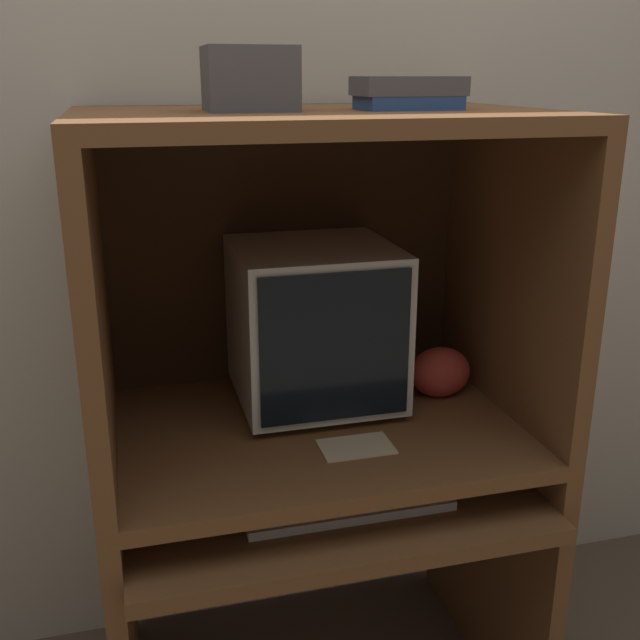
# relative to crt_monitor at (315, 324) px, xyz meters

# --- Properties ---
(wall_back) EXTENTS (6.00, 0.06, 2.60)m
(wall_back) POSITION_rel_crt_monitor_xyz_m (-0.03, 0.28, 0.33)
(wall_back) COLOR beige
(wall_back) RESTS_ON ground_plane
(desk_base) EXTENTS (0.99, 0.73, 0.65)m
(desk_base) POSITION_rel_crt_monitor_xyz_m (-0.03, -0.17, -0.56)
(desk_base) COLOR brown
(desk_base) RESTS_ON ground_plane
(desk_monitor_shelf) EXTENTS (0.99, 0.68, 0.12)m
(desk_monitor_shelf) POSITION_rel_crt_monitor_xyz_m (-0.03, -0.12, -0.23)
(desk_monitor_shelf) COLOR brown
(desk_monitor_shelf) RESTS_ON desk_base
(hutch_upper) EXTENTS (0.99, 0.68, 0.71)m
(hutch_upper) POSITION_rel_crt_monitor_xyz_m (-0.03, -0.08, 0.26)
(hutch_upper) COLOR brown
(hutch_upper) RESTS_ON desk_monitor_shelf
(crt_monitor) EXTENTS (0.38, 0.38, 0.40)m
(crt_monitor) POSITION_rel_crt_monitor_xyz_m (0.00, 0.00, 0.00)
(crt_monitor) COLOR beige
(crt_monitor) RESTS_ON desk_monitor_shelf
(keyboard) EXTENTS (0.45, 0.17, 0.03)m
(keyboard) POSITION_rel_crt_monitor_xyz_m (-0.01, -0.30, -0.31)
(keyboard) COLOR beige
(keyboard) RESTS_ON desk_base
(mouse) EXTENTS (0.08, 0.05, 0.03)m
(mouse) POSITION_rel_crt_monitor_xyz_m (0.28, -0.31, -0.30)
(mouse) COLOR black
(mouse) RESTS_ON desk_base
(snack_bag) EXTENTS (0.16, 0.12, 0.13)m
(snack_bag) POSITION_rel_crt_monitor_xyz_m (0.32, -0.05, -0.14)
(snack_bag) COLOR #BC382D
(snack_bag) RESTS_ON desk_monitor_shelf
(book_stack) EXTENTS (0.22, 0.13, 0.07)m
(book_stack) POSITION_rel_crt_monitor_xyz_m (0.16, -0.15, 0.54)
(book_stack) COLOR navy
(book_stack) RESTS_ON hutch_upper
(paper_card) EXTENTS (0.16, 0.10, 0.00)m
(paper_card) POSITION_rel_crt_monitor_xyz_m (0.03, -0.26, -0.20)
(paper_card) COLOR #CCB28C
(paper_card) RESTS_ON desk_monitor_shelf
(storage_box) EXTENTS (0.17, 0.15, 0.12)m
(storage_box) POSITION_rel_crt_monitor_xyz_m (-0.17, -0.14, 0.56)
(storage_box) COLOR #4C4C51
(storage_box) RESTS_ON hutch_upper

